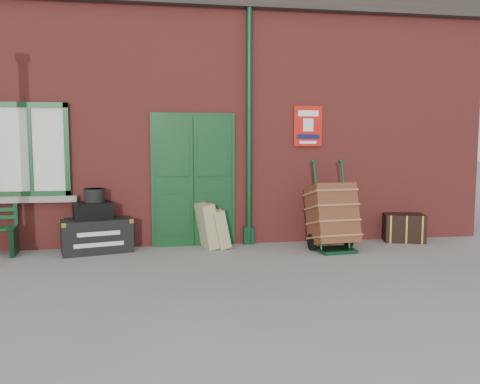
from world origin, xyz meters
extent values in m
plane|color=gray|center=(0.00, 0.00, 0.00)|extent=(80.00, 80.00, 0.00)
cube|color=maroon|center=(0.00, 3.50, 2.00)|extent=(10.00, 4.00, 4.00)
cube|color=#38302B|center=(0.00, 3.50, 4.15)|extent=(10.30, 4.30, 0.30)
cube|color=#0F3818|center=(-0.30, 1.46, 1.10)|extent=(1.42, 0.12, 2.32)
cube|color=white|center=(-2.90, 1.45, 1.65)|extent=(1.20, 0.08, 1.50)
cylinder|color=#0D351C|center=(0.65, 1.42, 2.00)|extent=(0.10, 0.10, 4.00)
cube|color=red|center=(1.70, 1.47, 2.05)|extent=(0.50, 0.03, 0.70)
cube|color=#0D351C|center=(-3.13, 1.19, 0.22)|extent=(0.11, 0.43, 0.43)
cube|color=black|center=(-1.88, 1.22, 0.27)|extent=(1.19, 0.85, 0.54)
cube|color=black|center=(-1.93, 1.22, 0.67)|extent=(0.68, 0.57, 0.27)
cylinder|color=black|center=(-1.90, 1.25, 0.92)|extent=(0.40, 0.40, 0.22)
cube|color=tan|center=(-0.09, 1.25, 0.38)|extent=(0.44, 0.59, 0.76)
cube|color=tan|center=(0.09, 1.22, 0.33)|extent=(0.42, 0.54, 0.66)
cube|color=#0D351C|center=(1.94, 0.61, 0.03)|extent=(0.61, 0.46, 0.06)
cylinder|color=#0D351C|center=(1.67, 0.78, 0.74)|extent=(0.09, 0.40, 1.44)
cylinder|color=#0D351C|center=(2.17, 0.83, 0.74)|extent=(0.09, 0.40, 1.44)
cylinder|color=black|center=(1.59, 0.80, 0.14)|extent=(0.08, 0.28, 0.27)
cylinder|color=black|center=(2.25, 0.87, 0.14)|extent=(0.08, 0.28, 0.27)
cube|color=brown|center=(1.92, 0.79, 0.59)|extent=(0.78, 0.83, 1.07)
cube|color=black|center=(3.44, 1.25, 0.25)|extent=(0.78, 0.62, 0.50)
camera|label=1|loc=(-0.71, -6.49, 1.71)|focal=35.00mm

